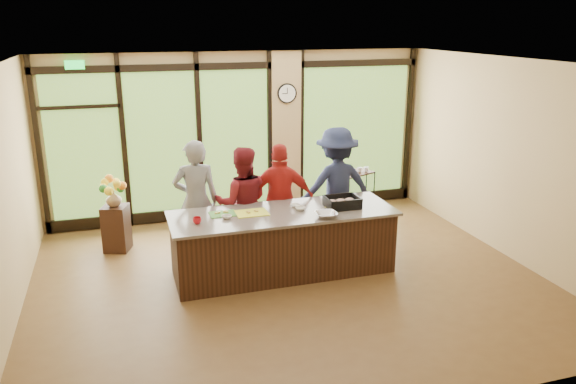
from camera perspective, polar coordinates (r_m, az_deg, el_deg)
floor at (r=8.02m, az=0.13°, el=-8.95°), size 7.00×7.00×0.00m
ceiling at (r=7.22m, az=0.14°, el=12.97°), size 7.00×7.00×0.00m
back_wall at (r=10.31m, az=-4.86°, el=5.73°), size 7.00×0.00×7.00m
left_wall at (r=7.29m, az=-27.14°, el=-0.92°), size 0.00×6.00×6.00m
right_wall at (r=9.12m, az=21.65°, el=3.08°), size 0.00×6.00×6.00m
window_wall at (r=10.32m, az=-3.90°, el=5.17°), size 6.90×0.12×3.00m
island_base at (r=8.10m, az=-0.50°, el=-5.26°), size 3.10×1.00×0.88m
countertop at (r=7.93m, az=-0.51°, el=-2.18°), size 3.20×1.10×0.04m
wall_clock at (r=10.27m, az=-0.10°, el=9.99°), size 0.36×0.04×0.36m
cook_left at (r=8.48m, az=-9.32°, el=-0.91°), size 0.72×0.51×1.86m
cook_midleft at (r=8.52m, az=-4.66°, el=-1.11°), size 0.93×0.78×1.73m
cook_midright at (r=8.62m, az=-0.73°, el=-0.79°), size 1.09×0.64×1.75m
cook_right at (r=9.07m, az=4.92°, el=0.60°), size 1.24×0.72×1.91m
roasting_pan at (r=8.16m, az=5.52°, el=-1.26°), size 0.49×0.38×0.09m
mixing_bowl at (r=7.72m, az=3.91°, el=-2.33°), size 0.32×0.32×0.07m
cutting_board_left at (r=7.89m, az=-6.61°, el=-2.22°), size 0.38×0.28×0.01m
cutting_board_center at (r=7.89m, az=-3.70°, el=-2.14°), size 0.45×0.34×0.01m
cutting_board_right at (r=8.28m, az=5.04°, el=-1.23°), size 0.45×0.38×0.01m
prep_bowl_near at (r=7.71m, az=-6.24°, el=-2.53°), size 0.15×0.15×0.04m
prep_bowl_mid at (r=8.00m, az=1.26°, el=-1.69°), size 0.16×0.16×0.05m
prep_bowl_far at (r=8.16m, az=0.77°, el=-1.36°), size 0.17×0.17×0.03m
red_ramekin at (r=7.56m, az=-9.22°, el=-2.88°), size 0.13×0.13×0.09m
flower_stand at (r=9.28m, az=-17.03°, el=-3.53°), size 0.47×0.47×0.74m
flower_vase at (r=9.13m, az=-17.30°, el=-0.63°), size 0.26×0.26×0.25m
bar_cart at (r=10.51m, az=6.84°, el=0.53°), size 0.76×0.61×0.91m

